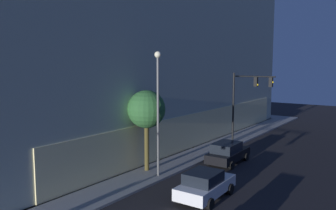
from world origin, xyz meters
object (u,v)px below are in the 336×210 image
Objects in this scene: modern_building at (117,43)px; street_lamp_sidewalk at (158,99)px; traffic_light_far_corner at (248,93)px; car_white at (205,185)px; car_black at (228,153)px; sidewalk_tree at (146,110)px.

modern_building reaches higher than street_lamp_sidewalk.
traffic_light_far_corner is 1.57× the size of car_white.
modern_building is 18.92m from car_black.
modern_building is 23.26m from car_white.
traffic_light_far_corner is (3.06, -14.49, -5.26)m from modern_building.
street_lamp_sidewalk is at bearing 158.43° from car_black.
street_lamp_sidewalk is at bearing -126.52° from modern_building.
car_white is at bearing -166.41° from traffic_light_far_corner.
street_lamp_sidewalk is 6.51m from car_white.
car_black is (5.95, -2.35, -4.56)m from street_lamp_sidewalk.
street_lamp_sidewalk is (-13.09, 0.95, 0.41)m from traffic_light_far_corner.
traffic_light_far_corner is 15.41m from car_white.
car_black is (-7.15, -1.40, -4.15)m from traffic_light_far_corner.
street_lamp_sidewalk is 7.85m from car_black.
car_white is at bearing -164.01° from car_black.
traffic_light_far_corner is 13.13m from street_lamp_sidewalk.
car_black is at bearing -34.38° from sidewalk_tree.
sidewalk_tree is 7.58m from car_black.
car_black is at bearing 15.99° from car_white.
car_white is at bearing -107.20° from sidewalk_tree.
traffic_light_far_corner is 8.38m from car_black.
car_black reaches higher than car_white.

